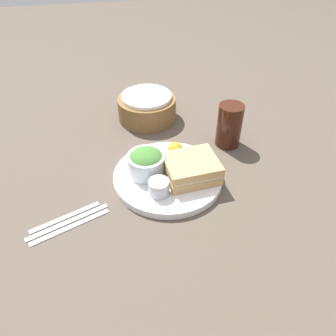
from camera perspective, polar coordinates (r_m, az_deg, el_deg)
The scene contains 11 objects.
ground_plane at distance 0.90m, azimuth 0.00°, elevation -1.95°, with size 4.00×4.00×0.00m, color #4C4238.
plate at distance 0.90m, azimuth 0.00°, elevation -1.47°, with size 0.30×0.30×0.02m, color silver.
sandwich at distance 0.87m, azimuth 4.05°, elevation -0.05°, with size 0.15×0.13×0.05m.
salad_bowl at distance 0.87m, azimuth -3.81°, elevation 1.04°, with size 0.10×0.10×0.07m.
dressing_cup at distance 0.82m, azimuth -1.60°, elevation -3.39°, with size 0.05×0.05×0.04m, color #B7B7BC.
orange_wedge at distance 0.94m, azimuth 1.26°, elevation 3.19°, with size 0.05×0.05×0.05m, color orange.
drink_glass at distance 1.02m, azimuth 10.63°, elevation 7.32°, with size 0.08×0.08×0.13m, color #38190F.
bread_basket at distance 1.14m, azimuth -3.68°, elevation 10.51°, with size 0.20×0.20×0.09m.
fork at distance 0.82m, azimuth -16.60°, elevation -9.75°, with size 0.19×0.01×0.01m, color #B2B2B7.
knife at distance 0.83m, azimuth -17.03°, elevation -8.93°, with size 0.20×0.01×0.01m, color #B2B2B7.
spoon at distance 0.84m, azimuth -17.44°, elevation -8.13°, with size 0.17×0.01×0.01m, color #B2B2B7.
Camera 1 is at (-0.14, -0.66, 0.60)m, focal length 35.00 mm.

